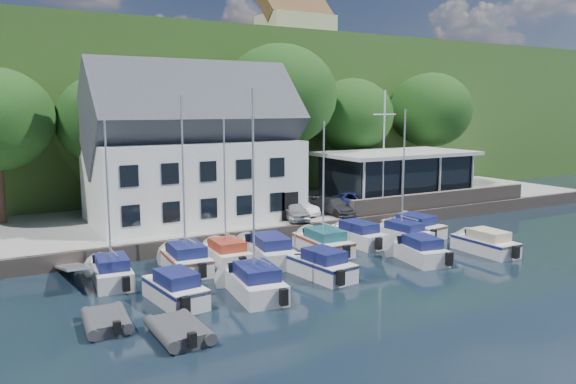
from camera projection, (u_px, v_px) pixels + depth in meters
name	position (u px, v px, depth m)	size (l,w,h in m)	color
ground	(433.00, 278.00, 29.34)	(180.00, 180.00, 0.00)	black
quay	(275.00, 214.00, 44.32)	(60.00, 13.00, 1.00)	gray
quay_face	(319.00, 229.00, 38.73)	(60.00, 0.30, 1.00)	#665A52
hillside	(130.00, 113.00, 81.47)	(160.00, 75.00, 16.00)	#32501E
field_patch	(165.00, 62.00, 91.03)	(50.00, 30.00, 0.30)	#4D5A2D
farmhouse	(296.00, 29.00, 81.78)	(10.40, 7.00, 8.20)	#C0B790
harbor_building	(194.00, 157.00, 39.32)	(14.40, 8.20, 8.70)	white
club_pavilion	(396.00, 175.00, 48.01)	(13.20, 7.20, 4.10)	black
seawall	(443.00, 199.00, 44.76)	(18.00, 0.50, 1.20)	#665A52
gangway	(72.00, 280.00, 29.04)	(1.20, 6.00, 1.40)	silver
car_silver	(294.00, 211.00, 39.36)	(1.49, 3.69, 1.26)	#B4B4B9
car_white	(297.00, 207.00, 41.04)	(1.27, 3.64, 1.20)	white
car_dgrey	(333.00, 206.00, 41.57)	(1.71, 4.20, 1.22)	#333237
car_blue	(358.00, 200.00, 43.46)	(1.60, 4.04, 1.38)	#33429C
flagpole	(384.00, 150.00, 43.16)	(2.19, 0.20, 9.12)	white
tree_1	(109.00, 145.00, 41.16)	(7.50, 7.50, 10.26)	#123610
tree_2	(201.00, 133.00, 45.41)	(8.42, 8.42, 11.51)	#123610
tree_3	(280.00, 122.00, 47.68)	(9.61, 9.61, 13.14)	#123610
tree_4	(352.00, 135.00, 52.72)	(7.69, 7.69, 10.52)	#123610
tree_5	(430.00, 129.00, 56.54)	(8.24, 8.24, 11.26)	#123610
boat_r1_0	(108.00, 198.00, 27.84)	(1.90, 5.68, 8.75)	silver
boat_r1_1	(183.00, 186.00, 29.95)	(2.15, 5.89, 9.39)	silver
boat_r1_2	(225.00, 189.00, 31.47)	(2.03, 5.48, 8.60)	silver
boat_r1_3	(268.00, 248.00, 32.44)	(2.12, 7.00, 1.57)	silver
boat_r1_4	(323.00, 179.00, 33.93)	(2.18, 6.26, 9.03)	silver
boat_r1_5	(356.00, 233.00, 36.50)	(1.89, 6.47, 1.53)	silver
boat_r1_6	(403.00, 179.00, 36.78)	(1.91, 6.05, 8.32)	silver
boat_r1_7	(414.00, 225.00, 38.85)	(2.25, 6.07, 1.51)	silver
boat_r2_0	(175.00, 286.00, 25.50)	(1.83, 5.48, 1.55)	silver
boat_r2_1	(253.00, 198.00, 25.94)	(2.11, 6.22, 9.37)	silver
boat_r2_2	(322.00, 263.00, 29.34)	(1.93, 5.57, 1.55)	silver
boat_r2_3	(419.00, 248.00, 32.45)	(1.95, 5.37, 1.50)	silver
boat_r2_4	(485.00, 241.00, 34.26)	(1.92, 5.86, 1.47)	silver
dinghy_0	(106.00, 319.00, 22.72)	(1.84, 3.06, 0.71)	#323337
dinghy_1	(179.00, 328.00, 21.67)	(1.97, 3.29, 0.77)	#323337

